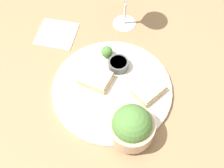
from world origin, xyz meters
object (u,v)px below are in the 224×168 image
object	(u,v)px
cheese_toast_near	(96,78)
sauce_ramekin	(118,64)
napkin	(57,33)
salad_bowl	(132,126)
cheese_toast_far	(149,90)

from	to	relation	value
cheese_toast_near	sauce_ramekin	bearing A→B (deg)	33.74
sauce_ramekin	cheese_toast_near	size ratio (longest dim) A/B	0.56
sauce_ramekin	napkin	distance (m)	0.24
salad_bowl	napkin	bearing A→B (deg)	120.71
napkin	salad_bowl	bearing A→B (deg)	-59.29
sauce_ramekin	cheese_toast_far	world-z (taller)	same
sauce_ramekin	cheese_toast_far	size ratio (longest dim) A/B	0.58
cheese_toast_near	cheese_toast_far	distance (m)	0.15
napkin	cheese_toast_far	bearing A→B (deg)	-41.59
salad_bowl	cheese_toast_near	world-z (taller)	salad_bowl
salad_bowl	sauce_ramekin	size ratio (longest dim) A/B	1.94
cheese_toast_near	napkin	xyz separation A→B (m)	(-0.12, 0.19, -0.02)
cheese_toast_near	cheese_toast_far	xyz separation A→B (m)	(0.14, -0.05, 0.00)
salad_bowl	napkin	size ratio (longest dim) A/B	0.78
cheese_toast_far	napkin	xyz separation A→B (m)	(-0.27, 0.24, -0.02)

